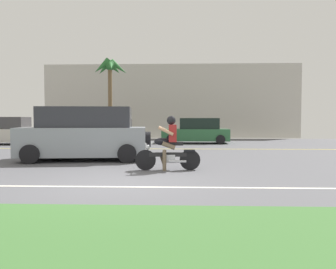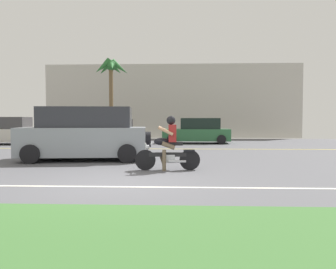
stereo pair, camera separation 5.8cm
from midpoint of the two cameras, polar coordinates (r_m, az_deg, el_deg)
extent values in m
cube|color=#545459|center=(10.67, -5.87, -5.40)|extent=(56.00, 30.00, 0.04)
cube|color=#3D6B33|center=(3.94, -21.23, -18.79)|extent=(56.00, 3.80, 0.06)
cube|color=silver|center=(7.27, -9.74, -8.97)|extent=(50.40, 0.12, 0.01)
cube|color=yellow|center=(16.46, -3.03, -2.50)|extent=(50.40, 0.12, 0.01)
cylinder|color=black|center=(9.48, -4.11, -4.46)|extent=(0.60, 0.12, 0.59)
cylinder|color=black|center=(9.50, 3.68, -4.44)|extent=(0.60, 0.12, 0.59)
cylinder|color=#B7BAC1|center=(9.45, -3.51, -2.99)|extent=(0.27, 0.06, 0.52)
cube|color=black|center=(9.45, -0.21, -3.51)|extent=(1.08, 0.16, 0.12)
cube|color=#B7BAC1|center=(9.47, 0.09, -4.22)|extent=(0.33, 0.22, 0.24)
ellipsoid|color=black|center=(9.42, -1.29, -1.24)|extent=(0.44, 0.24, 0.22)
cube|color=black|center=(9.43, 0.99, -1.59)|extent=(0.49, 0.24, 0.10)
cube|color=black|center=(9.47, 3.57, -2.84)|extent=(0.33, 0.18, 0.06)
cylinder|color=#B7BAC1|center=(9.43, -3.04, -1.51)|extent=(0.07, 0.61, 0.04)
sphere|color=#B7BAC1|center=(9.44, -3.76, -2.22)|extent=(0.14, 0.14, 0.14)
cylinder|color=#B7BAC1|center=(9.36, 1.50, -4.72)|extent=(0.50, 0.10, 0.07)
cube|color=maroon|center=(9.41, 0.63, 0.21)|extent=(0.24, 0.33, 0.49)
sphere|color=black|center=(9.40, 0.39, 2.50)|extent=(0.26, 0.26, 0.26)
cylinder|color=brown|center=(9.53, -0.10, -1.85)|extent=(0.40, 0.15, 0.25)
cylinder|color=brown|center=(9.33, -0.08, -1.94)|extent=(0.40, 0.15, 0.25)
cylinder|color=brown|center=(9.33, -0.80, -4.53)|extent=(0.11, 0.11, 0.60)
cylinder|color=brown|center=(9.59, -1.05, -4.55)|extent=(0.21, 0.12, 0.33)
cylinder|color=tan|center=(9.60, -0.58, 0.70)|extent=(0.45, 0.11, 0.28)
cylinder|color=tan|center=(9.21, -0.56, 0.62)|extent=(0.45, 0.11, 0.28)
cube|color=#8C939E|center=(12.32, -14.52, -1.13)|extent=(4.64, 2.52, 1.01)
cube|color=#2D2F36|center=(12.28, -14.16, 2.92)|extent=(3.37, 2.10, 0.73)
cylinder|color=black|center=(13.18, -6.86, -2.40)|extent=(0.66, 0.29, 0.64)
cylinder|color=black|center=(13.69, -20.34, -2.35)|extent=(0.66, 0.29, 0.64)
cylinder|color=black|center=(11.15, -7.32, -3.30)|extent=(0.66, 0.29, 0.64)
cylinder|color=black|center=(11.76, -23.08, -3.18)|extent=(0.66, 0.29, 0.64)
cylinder|color=black|center=(12.12, -3.67, -0.87)|extent=(0.26, 0.59, 0.58)
cube|color=beige|center=(21.79, -25.82, -0.11)|extent=(4.24, 1.91, 0.77)
cube|color=#3B3A3D|center=(21.88, -26.45, 1.82)|extent=(2.48, 1.59, 0.71)
cylinder|color=black|center=(20.41, -23.03, -0.95)|extent=(0.57, 0.21, 0.56)
cylinder|color=black|center=(22.00, -21.31, -0.68)|extent=(0.57, 0.21, 0.56)
cube|color=#232328|center=(19.25, -10.79, -0.31)|extent=(3.97, 1.88, 0.71)
cube|color=black|center=(19.16, -10.13, 1.71)|extent=(2.33, 1.56, 0.65)
cylinder|color=black|center=(19.74, -6.20, -0.87)|extent=(0.57, 0.21, 0.56)
cylinder|color=black|center=(20.48, -13.89, -0.81)|extent=(0.57, 0.21, 0.56)
cylinder|color=black|center=(18.11, -7.26, -1.19)|extent=(0.57, 0.21, 0.56)
cylinder|color=black|center=(18.91, -15.56, -1.10)|extent=(0.57, 0.21, 0.56)
cube|color=#2D663D|center=(20.58, 4.69, -0.05)|extent=(4.20, 1.71, 0.74)
cube|color=black|center=(20.57, 5.39, 1.92)|extent=(2.44, 1.45, 0.68)
cylinder|color=black|center=(21.50, 8.63, -0.61)|extent=(0.56, 0.19, 0.56)
cylinder|color=black|center=(21.42, 0.62, -0.59)|extent=(0.56, 0.19, 0.56)
cylinder|color=black|center=(19.87, 9.08, -0.87)|extent=(0.56, 0.19, 0.56)
cylinder|color=black|center=(19.79, 0.40, -0.85)|extent=(0.56, 0.19, 0.56)
cylinder|color=brown|center=(23.03, -10.13, 5.40)|extent=(0.29, 0.29, 5.23)
sphere|color=#28662D|center=(23.30, -10.18, 11.83)|extent=(0.74, 0.74, 0.74)
cone|color=#28662D|center=(23.26, -8.67, 11.49)|extent=(1.41, 0.68, 1.18)
cone|color=#28662D|center=(23.77, -9.34, 11.29)|extent=(0.98, 1.49, 0.95)
cone|color=#28662D|center=(23.74, -11.11, 11.29)|extent=(1.38, 1.23, 1.11)
cone|color=#28662D|center=(23.05, -11.57, 11.55)|extent=(1.35, 1.15, 1.24)
cone|color=#28662D|center=(22.69, -10.05, 11.70)|extent=(0.87, 1.49, 0.96)
cube|color=#BCB7AD|center=(28.52, 0.60, 5.63)|extent=(20.79, 4.00, 5.98)
camera|label=1|loc=(0.03, -90.15, -0.01)|focal=34.93mm
camera|label=2|loc=(0.03, 89.85, 0.01)|focal=34.93mm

